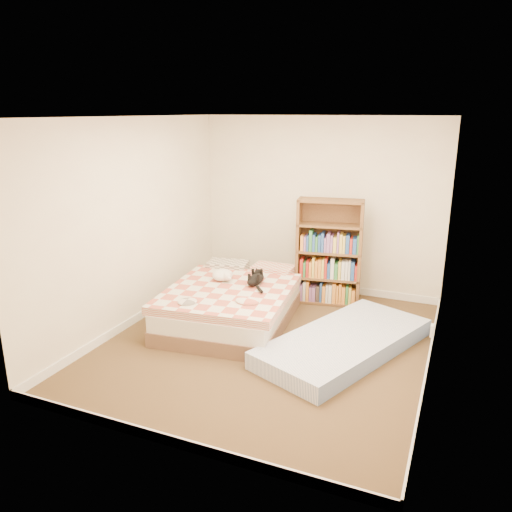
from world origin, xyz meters
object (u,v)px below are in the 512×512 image
at_px(bed, 234,302).
at_px(black_cat, 257,279).
at_px(floor_mattress, 344,343).
at_px(white_dog, 223,275).
at_px(bookshelf, 329,265).

relative_size(bed, black_cat, 3.38).
height_order(floor_mattress, white_dog, white_dog).
bearing_deg(bed, bookshelf, 42.50).
distance_m(bed, white_dog, 0.37).
bearing_deg(floor_mattress, bookshelf, 134.65).
bearing_deg(bed, white_dog, 149.45).
bearing_deg(floor_mattress, bed, -168.91).
xyz_separation_m(bed, floor_mattress, (1.49, -0.30, -0.15)).
relative_size(bookshelf, floor_mattress, 0.68).
distance_m(floor_mattress, white_dog, 1.78).
distance_m(bookshelf, floor_mattress, 1.54).
height_order(black_cat, white_dog, black_cat).
xyz_separation_m(bookshelf, black_cat, (-0.68, -0.92, 0.00)).
xyz_separation_m(bookshelf, floor_mattress, (0.56, -1.36, -0.44)).
distance_m(bed, floor_mattress, 1.52).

